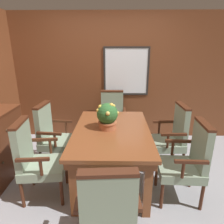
# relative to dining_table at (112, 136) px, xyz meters

# --- Properties ---
(ground_plane) EXTENTS (14.00, 14.00, 0.00)m
(ground_plane) POSITION_rel_dining_table_xyz_m (-0.06, -0.15, -0.67)
(ground_plane) COLOR #93969E
(wall_back) EXTENTS (7.20, 0.08, 2.45)m
(wall_back) POSITION_rel_dining_table_xyz_m (-0.06, 1.50, 0.56)
(wall_back) COLOR brown
(wall_back) RESTS_ON ground_plane
(dining_table) EXTENTS (1.02, 1.54, 0.77)m
(dining_table) POSITION_rel_dining_table_xyz_m (0.00, 0.00, 0.00)
(dining_table) COLOR brown
(dining_table) RESTS_ON ground_plane
(chair_head_near) EXTENTS (0.54, 0.55, 1.02)m
(chair_head_near) POSITION_rel_dining_table_xyz_m (-0.01, -1.16, -0.13)
(chair_head_near) COLOR #472314
(chair_head_near) RESTS_ON ground_plane
(chair_left_far) EXTENTS (0.56, 0.55, 1.02)m
(chair_left_far) POSITION_rel_dining_table_xyz_m (-0.91, 0.33, -0.13)
(chair_left_far) COLOR #472314
(chair_left_far) RESTS_ON ground_plane
(chair_right_near) EXTENTS (0.54, 0.53, 1.02)m
(chair_right_near) POSITION_rel_dining_table_xyz_m (0.92, -0.37, -0.13)
(chair_right_near) COLOR #472314
(chair_right_near) RESTS_ON ground_plane
(chair_left_near) EXTENTS (0.56, 0.55, 1.02)m
(chair_left_near) POSITION_rel_dining_table_xyz_m (-0.92, -0.36, -0.13)
(chair_left_near) COLOR #472314
(chair_left_near) RESTS_ON ground_plane
(chair_right_far) EXTENTS (0.54, 0.54, 1.02)m
(chair_right_far) POSITION_rel_dining_table_xyz_m (0.90, 0.33, -0.13)
(chair_right_far) COLOR #472314
(chair_right_far) RESTS_ON ground_plane
(chair_head_far) EXTENTS (0.52, 0.53, 1.02)m
(chair_head_far) POSITION_rel_dining_table_xyz_m (-0.02, 1.17, -0.13)
(chair_head_far) COLOR #472314
(chair_head_far) RESTS_ON ground_plane
(potted_plant) EXTENTS (0.30, 0.30, 0.37)m
(potted_plant) POSITION_rel_dining_table_xyz_m (-0.06, 0.04, 0.29)
(potted_plant) COLOR #B2603D
(potted_plant) RESTS_ON dining_table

